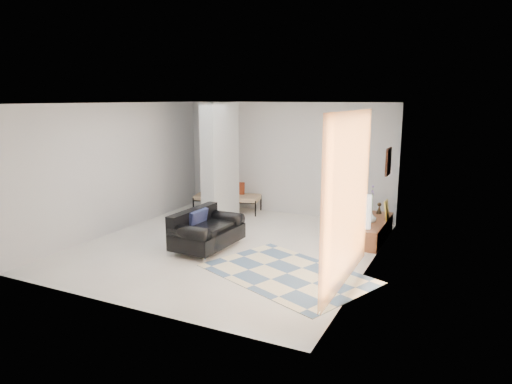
% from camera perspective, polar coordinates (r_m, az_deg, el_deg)
% --- Properties ---
extents(floor, '(6.00, 6.00, 0.00)m').
position_cam_1_polar(floor, '(9.17, -3.41, -6.76)').
color(floor, beige).
rests_on(floor, ground).
extents(ceiling, '(6.00, 6.00, 0.00)m').
position_cam_1_polar(ceiling, '(8.70, -3.64, 11.02)').
color(ceiling, white).
rests_on(ceiling, wall_back).
extents(wall_back, '(6.00, 0.00, 6.00)m').
position_cam_1_polar(wall_back, '(11.51, 3.81, 4.17)').
color(wall_back, silver).
rests_on(wall_back, ground).
extents(wall_front, '(6.00, 0.00, 6.00)m').
position_cam_1_polar(wall_front, '(6.44, -16.70, -2.26)').
color(wall_front, silver).
rests_on(wall_front, ground).
extents(wall_left, '(0.00, 6.00, 6.00)m').
position_cam_1_polar(wall_left, '(10.44, -16.83, 2.93)').
color(wall_left, silver).
rests_on(wall_left, ground).
extents(wall_right, '(0.00, 6.00, 6.00)m').
position_cam_1_polar(wall_right, '(7.88, 14.21, 0.37)').
color(wall_right, silver).
rests_on(wall_right, ground).
extents(partition_column, '(0.35, 1.20, 2.80)m').
position_cam_1_polar(partition_column, '(10.74, -4.48, 3.63)').
color(partition_column, '#9FA5A6').
rests_on(partition_column, floor).
extents(hallway_door, '(0.85, 0.06, 2.04)m').
position_cam_1_polar(hallway_door, '(12.46, -5.28, 2.96)').
color(hallway_door, silver).
rests_on(hallway_door, floor).
extents(curtain, '(0.00, 2.55, 2.55)m').
position_cam_1_polar(curtain, '(6.78, 11.58, -0.87)').
color(curtain, orange).
rests_on(curtain, wall_right).
extents(wall_art, '(0.04, 0.45, 0.55)m').
position_cam_1_polar(wall_art, '(9.49, 16.22, 3.67)').
color(wall_art, '#35180E').
rests_on(wall_art, wall_right).
extents(media_console, '(0.45, 1.80, 0.80)m').
position_cam_1_polar(media_console, '(9.82, 14.60, -4.62)').
color(media_console, brown).
rests_on(media_console, floor).
extents(loveseat, '(0.93, 1.53, 0.76)m').
position_cam_1_polar(loveseat, '(8.97, -6.38, -4.83)').
color(loveseat, silver).
rests_on(loveseat, floor).
extents(daybed, '(1.77, 1.06, 0.77)m').
position_cam_1_polar(daybed, '(11.82, -3.67, -0.45)').
color(daybed, black).
rests_on(daybed, floor).
extents(area_rug, '(3.18, 2.69, 0.01)m').
position_cam_1_polar(area_rug, '(7.78, 3.90, -10.15)').
color(area_rug, beige).
rests_on(area_rug, floor).
extents(cylinder_lamp, '(0.12, 0.12, 0.67)m').
position_cam_1_polar(cylinder_lamp, '(9.08, 13.84, -2.43)').
color(cylinder_lamp, white).
rests_on(cylinder_lamp, media_console).
extents(bronze_figurine, '(0.13, 0.13, 0.25)m').
position_cam_1_polar(bronze_figurine, '(10.38, 15.14, -1.95)').
color(bronze_figurine, '#332516').
rests_on(bronze_figurine, media_console).
extents(vase, '(0.21, 0.21, 0.21)m').
position_cam_1_polar(vase, '(9.61, 14.22, -3.10)').
color(vase, white).
rests_on(vase, media_console).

